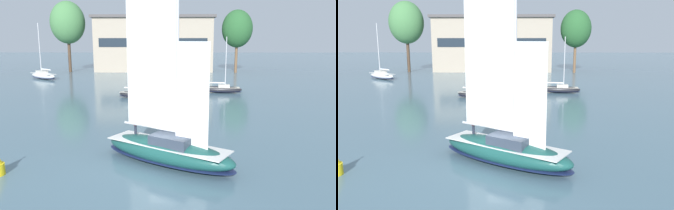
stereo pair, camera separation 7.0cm
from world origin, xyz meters
The scene contains 8 objects.
ground_plane centered at (0.00, 0.00, 0.00)m, with size 400.00×400.00×0.00m, color slate.
waterfront_building centered at (-5.61, 71.37, 7.57)m, with size 32.97×14.27×15.04m.
tree_shore_left centered at (-28.22, 65.95, 13.03)m, with size 9.04×9.04×18.61m.
tree_shore_center centered at (16.38, 65.40, 11.38)m, with size 7.90×7.90×16.26m.
sailboat_main centered at (0.01, -0.01, 1.14)m, with size 10.56×8.09×14.54m.
sailboat_moored_near_marina centered at (8.23, 31.80, 0.63)m, with size 6.81×2.46×9.19m.
sailboat_moored_mid_channel centered at (-5.40, 26.41, 0.56)m, with size 6.17×3.91×8.26m.
sailboat_moored_far_slip centered at (-29.34, 50.23, 0.83)m, with size 8.51×7.54×12.26m.
Camera 2 is at (0.74, -22.36, 8.79)m, focal length 35.00 mm.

